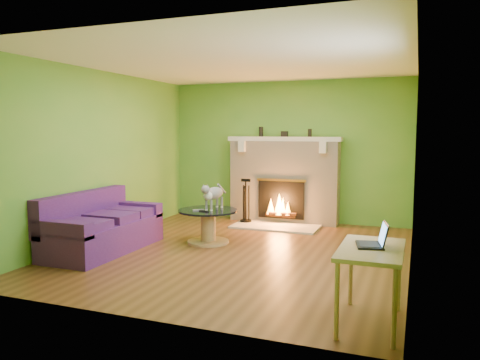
{
  "coord_description": "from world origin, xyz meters",
  "views": [
    {
      "loc": [
        2.3,
        -5.97,
        1.69
      ],
      "look_at": [
        -0.14,
        0.4,
        0.97
      ],
      "focal_mm": 35.0,
      "sensor_mm": 36.0,
      "label": 1
    }
  ],
  "objects_px": {
    "sofa": "(101,228)",
    "cat": "(214,196)",
    "coffee_table": "(208,224)",
    "desk": "(371,257)"
  },
  "relations": [
    {
      "from": "sofa",
      "to": "coffee_table",
      "type": "height_order",
      "value": "sofa"
    },
    {
      "from": "sofa",
      "to": "coffee_table",
      "type": "bearing_deg",
      "value": 37.45
    },
    {
      "from": "coffee_table",
      "to": "cat",
      "type": "xyz_separation_m",
      "value": [
        0.08,
        0.05,
        0.42
      ]
    },
    {
      "from": "sofa",
      "to": "coffee_table",
      "type": "xyz_separation_m",
      "value": [
        1.23,
        0.94,
        -0.03
      ]
    },
    {
      "from": "sofa",
      "to": "coffee_table",
      "type": "relative_size",
      "value": 2.05
    },
    {
      "from": "coffee_table",
      "to": "desk",
      "type": "distance_m",
      "value": 3.41
    },
    {
      "from": "desk",
      "to": "cat",
      "type": "xyz_separation_m",
      "value": [
        -2.5,
        2.27,
        0.11
      ]
    },
    {
      "from": "coffee_table",
      "to": "cat",
      "type": "bearing_deg",
      "value": 32.01
    },
    {
      "from": "sofa",
      "to": "coffee_table",
      "type": "distance_m",
      "value": 1.55
    },
    {
      "from": "sofa",
      "to": "cat",
      "type": "distance_m",
      "value": 1.69
    }
  ]
}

